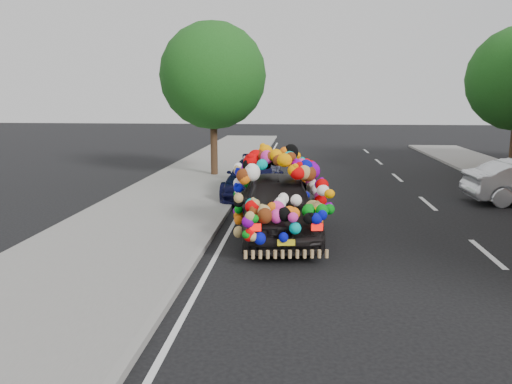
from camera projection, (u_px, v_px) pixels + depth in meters
ground at (313, 249)px, 10.70m from camera, size 100.00×100.00×0.00m
sidewalk at (119, 241)px, 11.08m from camera, size 4.00×60.00×0.12m
kerb at (205, 243)px, 10.90m from camera, size 0.15×60.00×0.13m
lane_markings at (487, 253)px, 10.38m from camera, size 6.00×50.00×0.01m
tree_near_sidewalk at (213, 76)px, 19.58m from camera, size 4.20×4.20×6.13m
plush_art_car at (278, 191)px, 11.53m from camera, size 2.64×4.72×2.11m
navy_sedan at (255, 178)px, 16.33m from camera, size 1.90×4.24×1.21m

